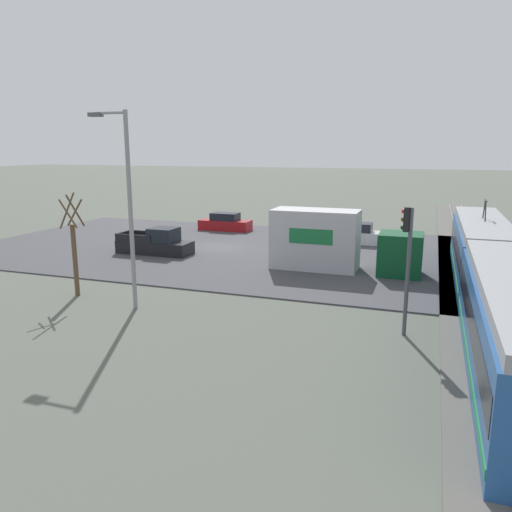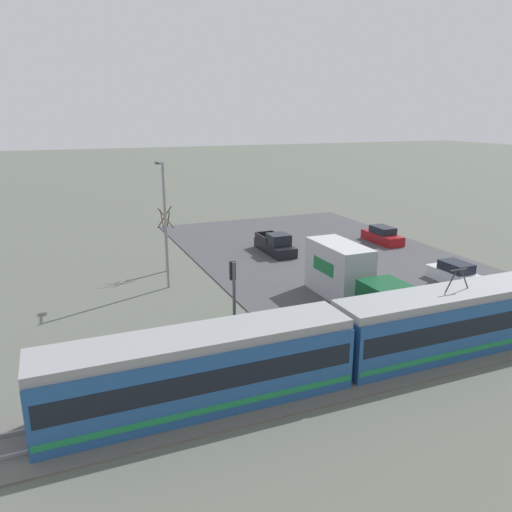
% 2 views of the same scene
% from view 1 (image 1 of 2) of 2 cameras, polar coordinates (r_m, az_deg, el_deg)
% --- Properties ---
extents(ground_plane, '(320.00, 320.00, 0.00)m').
position_cam_1_polar(ground_plane, '(37.99, -4.27, 0.90)').
color(ground_plane, '#565B51').
extents(road_surface, '(22.27, 36.79, 0.08)m').
position_cam_1_polar(road_surface, '(37.99, -4.27, 0.96)').
color(road_surface, '#424247').
rests_on(road_surface, ground).
extents(rail_bed, '(73.75, 4.40, 0.22)m').
position_cam_1_polar(rail_bed, '(34.99, 23.72, -1.01)').
color(rail_bed, '#5B5954').
rests_on(rail_bed, ground).
extents(light_rail_tram, '(27.51, 2.82, 4.47)m').
position_cam_1_polar(light_rail_tram, '(24.93, 25.54, -2.28)').
color(light_rail_tram, '#235193').
rests_on(light_rail_tram, ground).
extents(box_truck, '(2.48, 9.02, 3.67)m').
position_cam_1_polar(box_truck, '(30.91, 9.02, 1.52)').
color(box_truck, '#0C4723').
rests_on(box_truck, ground).
extents(pickup_truck, '(1.93, 5.37, 1.88)m').
position_cam_1_polar(pickup_truck, '(36.16, -11.34, 1.39)').
color(pickup_truck, black).
rests_on(pickup_truck, ground).
extents(sedan_car_0, '(1.80, 4.50, 1.61)m').
position_cam_1_polar(sedan_car_0, '(40.24, 11.40, 2.40)').
color(sedan_car_0, silver).
rests_on(sedan_car_0, ground).
extents(sedan_car_1, '(1.83, 4.71, 1.59)m').
position_cam_1_polar(sedan_car_1, '(45.88, -3.54, 3.79)').
color(sedan_car_1, maroon).
rests_on(sedan_car_1, ground).
extents(traffic_light_pole, '(0.28, 0.47, 5.19)m').
position_cam_1_polar(traffic_light_pole, '(20.46, 16.88, 0.25)').
color(traffic_light_pole, '#47474C').
rests_on(traffic_light_pole, ground).
extents(street_tree, '(1.24, 1.02, 5.25)m').
position_cam_1_polar(street_tree, '(26.82, -20.05, 0.65)').
color(street_tree, brown).
rests_on(street_tree, ground).
extents(street_lamp_near_crossing, '(0.36, 1.95, 9.07)m').
position_cam_1_polar(street_lamp_near_crossing, '(23.48, -14.60, 6.33)').
color(street_lamp_near_crossing, gray).
rests_on(street_lamp_near_crossing, ground).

